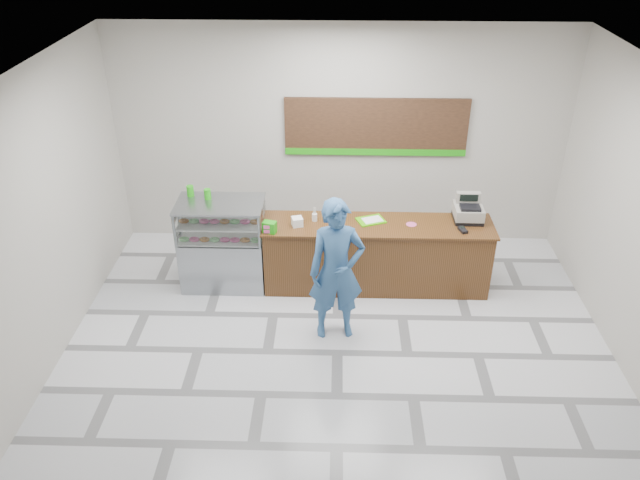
{
  "coord_description": "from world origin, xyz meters",
  "views": [
    {
      "loc": [
        -0.04,
        -6.14,
        5.26
      ],
      "look_at": [
        -0.25,
        0.9,
        1.14
      ],
      "focal_mm": 35.0,
      "sensor_mm": 36.0,
      "label": 1
    }
  ],
  "objects_px": {
    "display_case": "(223,243)",
    "cash_register": "(468,211)",
    "serving_tray": "(371,220)",
    "customer": "(337,271)",
    "sales_counter": "(376,255)"
  },
  "relations": [
    {
      "from": "cash_register",
      "to": "serving_tray",
      "type": "bearing_deg",
      "value": -176.12
    },
    {
      "from": "cash_register",
      "to": "serving_tray",
      "type": "distance_m",
      "value": 1.38
    },
    {
      "from": "cash_register",
      "to": "serving_tray",
      "type": "xyz_separation_m",
      "value": [
        -1.37,
        -0.08,
        -0.13
      ]
    },
    {
      "from": "sales_counter",
      "to": "display_case",
      "type": "bearing_deg",
      "value": -179.99
    },
    {
      "from": "display_case",
      "to": "customer",
      "type": "bearing_deg",
      "value": -34.19
    },
    {
      "from": "sales_counter",
      "to": "cash_register",
      "type": "distance_m",
      "value": 1.44
    },
    {
      "from": "sales_counter",
      "to": "serving_tray",
      "type": "height_order",
      "value": "serving_tray"
    },
    {
      "from": "cash_register",
      "to": "customer",
      "type": "height_order",
      "value": "customer"
    },
    {
      "from": "display_case",
      "to": "serving_tray",
      "type": "relative_size",
      "value": 2.97
    },
    {
      "from": "display_case",
      "to": "cash_register",
      "type": "bearing_deg",
      "value": 2.89
    },
    {
      "from": "cash_register",
      "to": "serving_tray",
      "type": "relative_size",
      "value": 0.93
    },
    {
      "from": "display_case",
      "to": "serving_tray",
      "type": "xyz_separation_m",
      "value": [
        2.12,
        0.09,
        0.36
      ]
    },
    {
      "from": "serving_tray",
      "to": "customer",
      "type": "relative_size",
      "value": 0.23
    },
    {
      "from": "serving_tray",
      "to": "customer",
      "type": "height_order",
      "value": "customer"
    },
    {
      "from": "serving_tray",
      "to": "display_case",
      "type": "bearing_deg",
      "value": 161.5
    }
  ]
}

